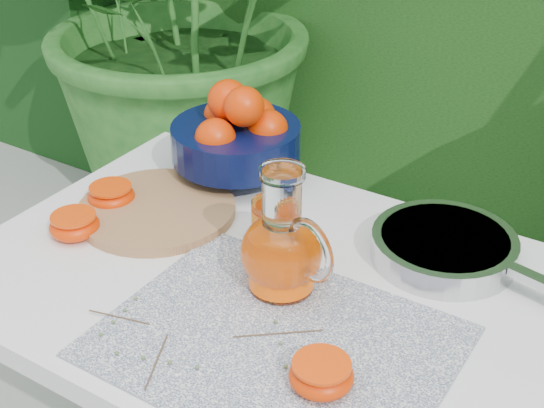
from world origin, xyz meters
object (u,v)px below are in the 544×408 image
Objects in this scene: cutting_board at (157,210)px; saute_pan at (446,247)px; fruit_bowl at (237,134)px; juice_pitcher at (283,249)px; white_table at (266,315)px.

cutting_board is 0.66× the size of saute_pan.
saute_pan is (0.47, -0.06, -0.07)m from fruit_bowl.
white_table is at bearing 160.70° from juice_pitcher.
saute_pan reaches higher than cutting_board.
saute_pan is at bearing 16.21° from cutting_board.
juice_pitcher reaches higher than saute_pan.
cutting_board is 1.07× the size of fruit_bowl.
cutting_board is 0.34m from juice_pitcher.
cutting_board is 0.53m from saute_pan.
cutting_board is at bearing 168.26° from white_table.
saute_pan is at bearing -7.18° from fruit_bowl.
fruit_bowl is at bearing 172.82° from saute_pan.
fruit_bowl reaches higher than saute_pan.
fruit_bowl is at bearing 131.84° from white_table.
fruit_bowl reaches higher than cutting_board.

